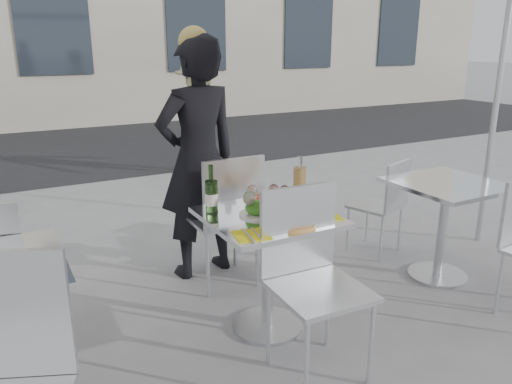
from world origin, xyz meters
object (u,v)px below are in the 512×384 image
woman_diner (198,160)px  wine_bottle (212,195)px  napkin_left (251,235)px  wineglass_white_a (249,199)px  side_chair_rfar (385,199)px  wineglass_red_a (285,193)px  wineglass_red_b (274,192)px  chair_far (227,211)px  wineglass_white_b (252,192)px  pizza_far (270,200)px  main_table (268,248)px  side_table_right (445,210)px  carafe (300,183)px  pizza_near (290,222)px  sugar_shaker (296,201)px  chair_near (310,266)px  pedestrian_b (198,117)px  napkin_right (324,216)px

woman_diner → wine_bottle: (-0.23, -0.77, -0.03)m
napkin_left → wine_bottle: bearing=106.0°
wineglass_white_a → side_chair_rfar: bearing=18.6°
wineglass_red_a → wineglass_red_b: 0.07m
chair_far → wineglass_white_b: bearing=84.2°
chair_far → pizza_far: bearing=106.1°
main_table → woman_diner: size_ratio=0.42×
side_chair_rfar → side_table_right: bearing=79.6°
side_chair_rfar → carafe: (-1.11, -0.39, 0.39)m
pizza_near → sugar_shaker: size_ratio=2.88×
side_table_right → napkin_left: size_ratio=3.58×
chair_near → wineglass_white_b: (-0.05, 0.55, 0.27)m
woman_diner → pedestrian_b: woman_diner is taller
chair_far → wineglass_red_b: chair_far is taller
chair_far → sugar_shaker: size_ratio=9.23×
napkin_left → napkin_right: size_ratio=0.98×
woman_diner → sugar_shaker: bearing=97.4°
wineglass_white_a → napkin_right: wineglass_white_a is taller
chair_near → wineglass_white_a: chair_near is taller
side_table_right → pedestrian_b: (-0.40, 3.79, 0.24)m
woman_diner → pizza_far: size_ratio=5.79×
woman_diner → pizza_near: (0.09, -1.14, -0.13)m
chair_far → sugar_shaker: bearing=107.6°
chair_far → napkin_right: 0.85m
wine_bottle → wineglass_white_b: wine_bottle is taller
sugar_shaker → wineglass_white_a: bearing=179.3°
side_table_right → side_chair_rfar: 0.54m
main_table → wineglass_red_b: 0.34m
pedestrian_b → main_table: bearing=13.8°
pedestrian_b → napkin_left: size_ratio=7.39×
main_table → napkin_left: 0.40m
side_table_right → woman_diner: bearing=148.5°
chair_far → wineglass_white_a: bearing=77.9°
side_chair_rfar → wineglass_white_b: wineglass_white_b is taller
side_table_right → napkin_left: napkin_left is taller
main_table → wineglass_red_a: size_ratio=4.76×
side_chair_rfar → pizza_near: size_ratio=2.64×
chair_far → pizza_near: bearing=92.0°
side_table_right → wineglass_white_a: (-1.62, 0.02, 0.32)m
wineglass_white_b → carafe: bearing=2.4°
wine_bottle → wineglass_white_a: 0.23m
pedestrian_b → chair_near: bearing=15.5°
pizza_far → wineglass_red_b: bearing=-110.1°
pizza_far → wineglass_white_b: size_ratio=1.95×
sugar_shaker → wineglass_white_a: 0.32m
side_chair_rfar → sugar_shaker: 1.36m
main_table → wineglass_red_b: bearing=43.1°
side_table_right → wine_bottle: size_ratio=2.54×
side_table_right → napkin_right: bearing=-171.7°
side_chair_rfar → woman_diner: 1.58m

